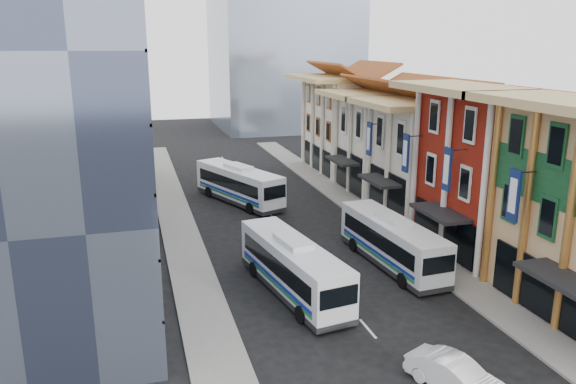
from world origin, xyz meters
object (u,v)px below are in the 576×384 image
object	(u,v)px
bus_right	(392,241)
sedan_right	(456,375)
bus_left_far	(239,184)
office_tower	(34,48)
bus_left_near	(293,266)

from	to	relation	value
bus_right	sedan_right	size ratio (longest dim) A/B	2.42
bus_right	sedan_right	xyz separation A→B (m)	(-3.81, -14.44, -1.04)
bus_left_far	bus_right	world-z (taller)	bus_left_far
office_tower	bus_left_far	xyz separation A→B (m)	(15.00, 15.99, -13.09)
bus_left_far	sedan_right	xyz separation A→B (m)	(3.50, -33.31, -1.14)
bus_left_near	sedan_right	xyz separation A→B (m)	(4.20, -11.86, -1.07)
office_tower	sedan_right	size ratio (longest dim) A/B	6.43
office_tower	sedan_right	distance (m)	29.07
office_tower	bus_left_near	world-z (taller)	office_tower
bus_right	sedan_right	world-z (taller)	bus_right
office_tower	bus_left_near	bearing A→B (deg)	-20.93
bus_left_near	sedan_right	bearing A→B (deg)	-79.68
office_tower	bus_left_near	size ratio (longest dim) A/B	2.62
bus_left_far	sedan_right	bearing A→B (deg)	-106.27
bus_left_near	bus_left_far	xyz separation A→B (m)	(0.70, 21.45, 0.08)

